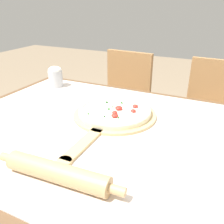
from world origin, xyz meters
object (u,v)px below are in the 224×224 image
(chair_right, at_px, (210,115))
(rolling_pin, at_px, (57,173))
(pizza, at_px, (115,110))
(chair_left, at_px, (123,100))
(pizza_peel, at_px, (113,116))
(flour_cup, at_px, (55,76))

(chair_right, bearing_deg, rolling_pin, -102.87)
(rolling_pin, bearing_deg, chair_right, 73.94)
(pizza, relative_size, chair_left, 0.37)
(pizza_peel, bearing_deg, rolling_pin, -85.81)
(chair_right, bearing_deg, pizza_peel, -112.70)
(rolling_pin, distance_m, chair_left, 1.29)
(pizza, distance_m, chair_left, 0.86)
(pizza_peel, xyz_separation_m, rolling_pin, (0.03, -0.43, 0.02))
(pizza, relative_size, chair_right, 0.37)
(chair_left, distance_m, flour_cup, 0.67)
(pizza_peel, bearing_deg, flour_cup, 153.79)
(chair_right, xyz_separation_m, flour_cup, (-0.87, -0.55, 0.32))
(chair_right, height_order, flour_cup, flour_cup)
(rolling_pin, xyz_separation_m, chair_left, (-0.31, 1.22, -0.29))
(rolling_pin, relative_size, chair_right, 0.47)
(chair_left, xyz_separation_m, chair_right, (0.66, 0.00, 0.00))
(pizza, height_order, flour_cup, flour_cup)
(chair_left, relative_size, chair_right, 1.00)
(rolling_pin, relative_size, chair_left, 0.47)
(flour_cup, bearing_deg, rolling_pin, -52.32)
(pizza_peel, height_order, rolling_pin, rolling_pin)
(pizza, xyz_separation_m, chair_left, (-0.28, 0.77, -0.28))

